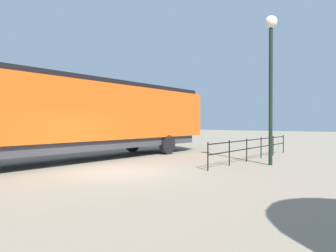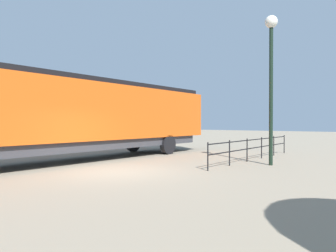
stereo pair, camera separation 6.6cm
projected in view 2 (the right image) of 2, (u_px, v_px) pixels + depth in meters
ground_plane at (117, 172)px, 11.45m from camera, size 120.00×120.00×0.00m
locomotive at (73, 114)px, 14.50m from camera, size 3.08×18.24×3.86m
lamp_post at (271, 59)px, 13.21m from camera, size 0.53×0.53×6.33m
platform_fence at (255, 146)px, 15.11m from camera, size 0.05×8.77×1.07m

